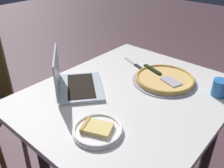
{
  "coord_description": "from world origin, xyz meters",
  "views": [
    {
      "loc": [
        0.91,
        0.66,
        1.46
      ],
      "look_at": [
        0.06,
        -0.08,
        0.8
      ],
      "focal_mm": 38.71,
      "sensor_mm": 36.0,
      "label": 1
    }
  ],
  "objects_px": {
    "laptop": "(74,82)",
    "drink_cup": "(220,88)",
    "dining_table": "(129,108)",
    "pizza_plate": "(98,130)",
    "table_knife": "(136,65)",
    "pizza_tray": "(165,79)"
  },
  "relations": [
    {
      "from": "pizza_plate",
      "to": "drink_cup",
      "type": "bearing_deg",
      "value": 156.1
    },
    {
      "from": "pizza_plate",
      "to": "pizza_tray",
      "type": "height_order",
      "value": "pizza_plate"
    },
    {
      "from": "laptop",
      "to": "drink_cup",
      "type": "height_order",
      "value": "laptop"
    },
    {
      "from": "table_knife",
      "to": "drink_cup",
      "type": "bearing_deg",
      "value": 89.62
    },
    {
      "from": "dining_table",
      "to": "table_knife",
      "type": "xyz_separation_m",
      "value": [
        -0.3,
        -0.18,
        0.11
      ]
    },
    {
      "from": "table_knife",
      "to": "drink_cup",
      "type": "distance_m",
      "value": 0.56
    },
    {
      "from": "dining_table",
      "to": "pizza_tray",
      "type": "relative_size",
      "value": 3.02
    },
    {
      "from": "dining_table",
      "to": "pizza_plate",
      "type": "distance_m",
      "value": 0.38
    },
    {
      "from": "table_knife",
      "to": "pizza_tray",
      "type": "bearing_deg",
      "value": 76.48
    },
    {
      "from": "pizza_tray",
      "to": "drink_cup",
      "type": "relative_size",
      "value": 4.15
    },
    {
      "from": "pizza_tray",
      "to": "table_knife",
      "type": "xyz_separation_m",
      "value": [
        -0.06,
        -0.26,
        -0.01
      ]
    },
    {
      "from": "pizza_tray",
      "to": "drink_cup",
      "type": "bearing_deg",
      "value": 101.01
    },
    {
      "from": "pizza_tray",
      "to": "drink_cup",
      "type": "height_order",
      "value": "drink_cup"
    },
    {
      "from": "dining_table",
      "to": "pizza_plate",
      "type": "height_order",
      "value": "pizza_plate"
    },
    {
      "from": "pizza_plate",
      "to": "laptop",
      "type": "bearing_deg",
      "value": -116.18
    },
    {
      "from": "pizza_plate",
      "to": "pizza_tray",
      "type": "xyz_separation_m",
      "value": [
        -0.59,
        -0.01,
        0.0
      ]
    },
    {
      "from": "laptop",
      "to": "dining_table",
      "type": "bearing_deg",
      "value": 123.55
    },
    {
      "from": "pizza_plate",
      "to": "drink_cup",
      "type": "distance_m",
      "value": 0.71
    },
    {
      "from": "dining_table",
      "to": "drink_cup",
      "type": "distance_m",
      "value": 0.5
    },
    {
      "from": "dining_table",
      "to": "table_knife",
      "type": "height_order",
      "value": "table_knife"
    },
    {
      "from": "dining_table",
      "to": "pizza_tray",
      "type": "height_order",
      "value": "pizza_tray"
    },
    {
      "from": "dining_table",
      "to": "laptop",
      "type": "height_order",
      "value": "laptop"
    }
  ]
}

